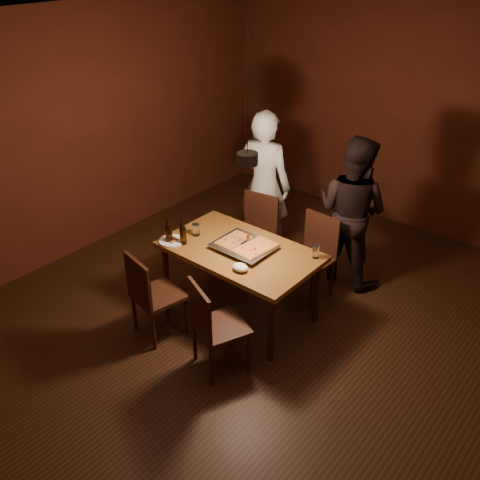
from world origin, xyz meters
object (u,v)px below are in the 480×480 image
Objects in this scene: chair_near_left at (150,289)px; pendant_lamp at (247,157)px; plate_slice at (172,241)px; beer_bottle_a at (169,231)px; beer_bottle_b at (183,232)px; dining_table at (240,256)px; diner_white at (264,185)px; pizza_tray at (244,247)px; chair_near_right at (212,320)px; chair_far_right at (315,249)px; diner_dark at (352,211)px; chair_far_left at (256,226)px.

chair_near_left is 0.45× the size of pendant_lamp.
beer_bottle_a is at bearing -102.64° from plate_slice.
beer_bottle_b is 0.17m from plate_slice.
beer_bottle_a is (-0.21, 0.47, 0.34)m from chair_near_left.
dining_table is 1.36× the size of pendant_lamp.
beer_bottle_a is at bearing 76.41° from diner_white.
chair_near_left is 0.65m from beer_bottle_b.
pizza_tray is at bearing 29.56° from beer_bottle_b.
beer_bottle_b is 1.12m from pendant_lamp.
pendant_lamp reaches higher than dining_table.
chair_near_right is 2.14× the size of beer_bottle_a.
beer_bottle_b reaches higher than dining_table.
plate_slice is at bearing -165.33° from pendant_lamp.
chair_near_right is 0.31× the size of diner_white.
plate_slice is 1.29m from pendant_lamp.
diner_white is at bearing 106.55° from chair_near_left.
chair_far_right reaches higher than dining_table.
chair_near_left is 0.28× the size of diner_white.
pendant_lamp is at bearing 80.91° from chair_far_right.
plate_slice is (-0.12, -0.05, -0.12)m from beer_bottle_b.
chair_near_left reaches higher than plate_slice.
chair_far_right is 1.77m from chair_near_left.
diner_dark reaches higher than dining_table.
chair_far_left is at bearing 79.35° from beer_bottle_a.
chair_far_right and chair_near_right have the same top height.
chair_near_left is at bearing 67.36° from chair_far_right.
pizza_tray is 0.61m from beer_bottle_b.
diner_dark is at bearing -101.00° from chair_far_right.
beer_bottle_a is 1.95m from diner_dark.
beer_bottle_a is (-0.62, -0.34, 0.20)m from dining_table.
chair_near_right is at bearing 103.97° from diner_white.
pizza_tray is at bearing 29.62° from beer_bottle_a.
diner_dark is at bearing 108.70° from chair_near_right.
dining_table is 0.73m from beer_bottle_a.
plate_slice is 1.93m from diner_dark.
chair_far_right is 0.86m from pizza_tray.
beer_bottle_a reaches higher than plate_slice.
chair_far_right is at bearing 64.58° from dining_table.
pizza_tray is at bearing 136.44° from pendant_lamp.
chair_far_right is 1.53m from beer_bottle_a.
pendant_lamp is (-0.19, -0.89, 1.22)m from chair_far_right.
chair_far_left is at bearing 138.51° from chair_near_right.
beer_bottle_a is 1.02× the size of beer_bottle_b.
diner_white reaches higher than chair_far_left.
beer_bottle_b is at bearing 76.02° from chair_far_left.
chair_near_right is (-0.03, -1.56, 0.00)m from chair_far_right.
plate_slice is (-0.64, -0.34, -0.01)m from pizza_tray.
chair_far_left is 1.14m from plate_slice.
pendant_lamp reaches higher than plate_slice.
diner_white is (0.05, 1.43, 0.12)m from plate_slice.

